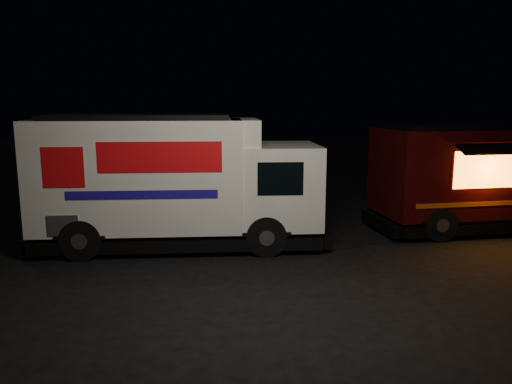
% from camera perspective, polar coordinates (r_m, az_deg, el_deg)
% --- Properties ---
extents(ground, '(80.00, 80.00, 0.00)m').
position_cam_1_polar(ground, '(12.21, -0.43, -7.94)').
color(ground, black).
rests_on(ground, ground).
extents(white_truck, '(7.97, 3.51, 3.50)m').
position_cam_1_polar(white_truck, '(13.38, -8.66, 1.26)').
color(white_truck, white).
rests_on(white_truck, ground).
extents(red_truck, '(6.82, 2.52, 3.17)m').
position_cam_1_polar(red_truck, '(16.54, 24.63, 1.58)').
color(red_truck, black).
rests_on(red_truck, ground).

